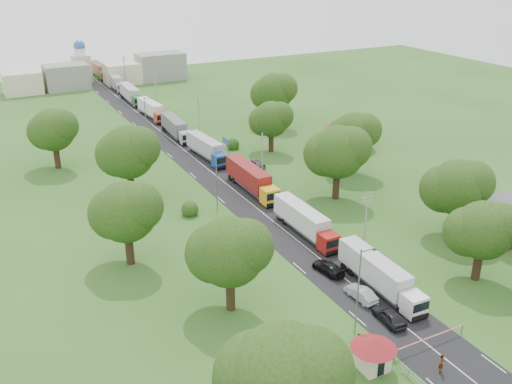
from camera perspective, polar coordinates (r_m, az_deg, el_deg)
ground at (r=78.39m, az=4.31°, el=-5.00°), size 260.00×260.00×0.00m
road at (r=94.24m, az=-2.06°, el=0.07°), size 8.00×200.00×0.04m
boom_barrier at (r=60.70m, az=16.01°, el=-14.25°), size 9.22×0.35×1.18m
guard_booth at (r=56.66m, az=11.66°, el=-15.17°), size 4.40×4.40×3.45m
info_sign at (r=107.98m, az=-3.04°, el=4.80°), size 0.12×3.10×4.10m
pole_1 at (r=74.10m, az=10.89°, el=-3.06°), size 1.60×0.24×9.00m
pole_2 at (r=95.68m, az=0.62°, el=3.46°), size 1.60×0.24×9.00m
pole_3 at (r=119.95m, az=-5.75°, el=7.42°), size 1.60×0.24×9.00m
pole_4 at (r=145.56m, az=-9.99°, el=9.98°), size 1.60×0.24×9.00m
pole_5 at (r=171.92m, az=-12.99°, el=11.73°), size 1.60×0.24×9.00m
lamp_0 at (r=58.83m, az=10.30°, el=-9.43°), size 2.03×0.22×10.00m
lamp_1 at (r=85.89m, az=-3.88°, el=1.68°), size 2.03×0.22×10.00m
lamp_2 at (r=117.23m, az=-10.90°, el=7.19°), size 2.03×0.22×10.00m
tree_2 at (r=71.89m, az=21.70°, el=-3.53°), size 8.00×8.00×10.10m
tree_3 at (r=81.81m, az=19.43°, el=0.50°), size 8.80×8.80×11.07m
tree_4 at (r=89.74m, az=8.14°, el=4.01°), size 9.60×9.60×12.05m
tree_5 at (r=101.15m, az=9.70°, el=5.73°), size 8.80×8.80×11.07m
tree_6 at (r=111.27m, az=1.51°, el=7.31°), size 8.00×8.00×10.10m
tree_7 at (r=127.92m, az=1.79°, el=9.98°), size 9.60×9.60×12.05m
tree_9 at (r=44.13m, az=2.62°, el=-17.94°), size 9.60×9.60×12.05m
tree_10 at (r=61.02m, az=-2.73°, el=-5.95°), size 8.80×8.80×11.07m
tree_11 at (r=71.73m, az=-12.92°, el=-1.90°), size 8.80×8.80×11.07m
tree_12 at (r=90.95m, az=-12.72°, el=3.93°), size 9.60×9.60×12.05m
tree_13 at (r=108.52m, az=-19.66°, el=5.90°), size 8.80×8.80×11.07m
house_brick at (r=85.46m, az=23.81°, el=-2.58°), size 8.60×6.60×5.20m
house_cream at (r=115.85m, az=9.29°, el=6.13°), size 10.08×10.08×5.80m
distant_town at (r=175.80m, az=-14.93°, el=11.39°), size 52.00×8.00×8.00m
church at (r=182.24m, az=-17.06°, el=12.16°), size 5.00×5.00×12.30m
truck_0 at (r=68.41m, az=12.18°, el=-8.04°), size 2.68×13.93×3.86m
truck_1 at (r=79.65m, az=4.88°, el=-2.89°), size 2.44×13.86×3.84m
truck_2 at (r=93.50m, az=-0.51°, el=1.35°), size 2.69×14.97×4.15m
truck_3 at (r=109.01m, az=-4.96°, el=4.39°), size 3.12×13.97×3.86m
truck_4 at (r=122.95m, az=-8.06°, el=6.42°), size 2.88×13.94×3.85m
truck_5 at (r=138.23m, az=-10.38°, el=8.11°), size 3.04×13.68×3.78m
truck_6 at (r=154.36m, az=-12.42°, el=9.56°), size 2.75×14.50×4.02m
truck_7 at (r=170.69m, az=-13.89°, el=10.67°), size 3.11×14.14×3.90m
truck_8 at (r=188.40m, az=-15.40°, el=11.68°), size 3.10×14.94×4.13m
car_lane_front at (r=63.86m, az=13.17°, el=-11.97°), size 2.10×4.64×1.54m
car_lane_mid at (r=66.95m, az=10.45°, el=-9.96°), size 1.79×4.48×1.45m
car_lane_rear at (r=71.40m, az=7.24°, el=-7.51°), size 2.52×4.96×1.38m
car_verge_near at (r=87.37m, az=4.39°, el=-1.43°), size 2.39×4.91×1.34m
car_verge_far at (r=104.24m, az=-0.09°, el=2.86°), size 2.60×4.88×1.58m
pedestrian_near at (r=58.51m, az=18.07°, el=-16.03°), size 0.85×0.82×1.96m
pedestrian_booth at (r=59.66m, az=10.25°, el=-14.48°), size 0.95×0.99×1.60m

